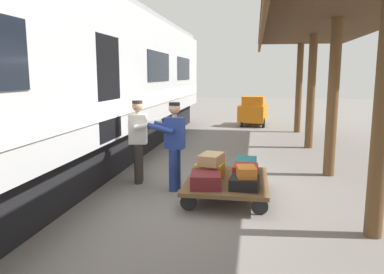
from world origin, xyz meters
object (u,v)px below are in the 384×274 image
(train_car, at_px, (38,83))
(baggage_tug, at_px, (253,111))
(suitcase_red_plastic, at_px, (245,172))
(suitcase_black_hardshell, at_px, (245,183))
(luggage_cart, at_px, (227,181))
(suitcase_teal_softside, at_px, (246,165))
(suitcase_tan_vintage, at_px, (211,159))
(porter_in_overalls, at_px, (174,143))
(suitcase_maroon_trunk, at_px, (206,180))
(suitcase_orange_carryall, at_px, (246,172))
(porter_by_door, at_px, (139,139))
(suitcase_navy_fabric, at_px, (213,164))
(suitcase_yellow_case, at_px, (210,171))

(train_car, xyz_separation_m, baggage_tug, (-4.20, -9.76, -1.43))
(suitcase_red_plastic, bearing_deg, train_car, -3.94)
(suitcase_black_hardshell, bearing_deg, luggage_cart, -58.81)
(suitcase_teal_softside, relative_size, suitcase_black_hardshell, 1.14)
(suitcase_tan_vintage, bearing_deg, porter_in_overalls, -23.10)
(luggage_cart, xyz_separation_m, suitcase_maroon_trunk, (0.32, 0.54, 0.17))
(train_car, xyz_separation_m, suitcase_teal_softside, (-4.13, -0.25, -1.58))
(suitcase_orange_carryall, xyz_separation_m, porter_by_door, (2.21, -1.18, 0.30))
(suitcase_navy_fabric, height_order, suitcase_tan_vintage, suitcase_tan_vintage)
(suitcase_navy_fabric, height_order, suitcase_teal_softside, suitcase_teal_softside)
(suitcase_teal_softside, relative_size, suitcase_red_plastic, 1.18)
(luggage_cart, bearing_deg, suitcase_orange_carryall, 124.39)
(suitcase_black_hardshell, bearing_deg, train_car, -11.25)
(suitcase_yellow_case, distance_m, porter_in_overalls, 0.90)
(suitcase_maroon_trunk, bearing_deg, suitcase_navy_fabric, -90.00)
(suitcase_maroon_trunk, bearing_deg, suitcase_tan_vintage, -93.65)
(suitcase_teal_softside, xyz_separation_m, suitcase_maroon_trunk, (0.65, 1.07, -0.02))
(train_car, height_order, suitcase_maroon_trunk, train_car)
(suitcase_maroon_trunk, height_order, porter_by_door, porter_by_door)
(suitcase_orange_carryall, distance_m, suitcase_tan_vintage, 0.81)
(suitcase_navy_fabric, xyz_separation_m, porter_in_overalls, (0.73, 0.24, 0.45))
(suitcase_yellow_case, xyz_separation_m, suitcase_black_hardshell, (-0.65, 0.54, -0.04))
(train_car, xyz_separation_m, suitcase_red_plastic, (-4.13, 0.28, -1.58))
(porter_by_door, relative_size, baggage_tug, 0.93)
(suitcase_navy_fabric, bearing_deg, train_car, 4.14)
(suitcase_tan_vintage, height_order, porter_by_door, porter_by_door)
(suitcase_yellow_case, distance_m, suitcase_black_hardshell, 0.84)
(train_car, xyz_separation_m, suitcase_navy_fabric, (-3.48, -0.25, -1.58))
(suitcase_maroon_trunk, bearing_deg, baggage_tug, -93.87)
(baggage_tug, bearing_deg, suitcase_navy_fabric, 85.69)
(suitcase_navy_fabric, distance_m, suitcase_red_plastic, 0.84)
(suitcase_yellow_case, distance_m, suitcase_tan_vintage, 0.23)
(porter_in_overalls, bearing_deg, suitcase_orange_carryall, 150.17)
(suitcase_yellow_case, relative_size, porter_in_overalls, 0.28)
(suitcase_teal_softside, height_order, suitcase_orange_carryall, suitcase_orange_carryall)
(suitcase_black_hardshell, distance_m, porter_in_overalls, 1.68)
(suitcase_teal_softside, distance_m, suitcase_black_hardshell, 1.07)
(suitcase_maroon_trunk, xyz_separation_m, baggage_tug, (-0.72, -10.58, 0.16))
(suitcase_teal_softside, bearing_deg, train_car, 3.49)
(train_car, height_order, suitcase_tan_vintage, train_car)
(train_car, bearing_deg, suitcase_yellow_case, 175.32)
(luggage_cart, distance_m, porter_in_overalls, 1.26)
(suitcase_red_plastic, bearing_deg, suitcase_maroon_trunk, 39.55)
(suitcase_maroon_trunk, height_order, baggage_tug, baggage_tug)
(suitcase_navy_fabric, distance_m, suitcase_black_hardshell, 1.26)
(suitcase_tan_vintage, distance_m, baggage_tug, 10.10)
(suitcase_teal_softside, bearing_deg, porter_by_door, -3.48)
(luggage_cart, distance_m, suitcase_tan_vintage, 0.51)
(suitcase_orange_carryall, relative_size, baggage_tug, 0.21)
(suitcase_tan_vintage, xyz_separation_m, porter_in_overalls, (0.76, -0.33, 0.21))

